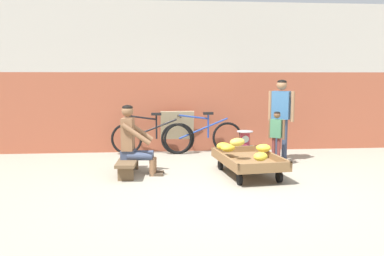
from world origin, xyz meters
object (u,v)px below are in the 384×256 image
Objects in this scene: vendor_seated at (133,140)px; customer_child at (277,132)px; banana_cart at (248,161)px; plastic_crate at (245,155)px; weighing_scale at (245,139)px; bicycle_far_left at (203,136)px; customer_adult at (281,111)px; bicycle_near_left at (151,137)px; low_bench at (128,163)px; shopping_bag at (249,162)px; sign_board at (177,131)px.

customer_child is at bearing 10.64° from vendor_seated.
plastic_crate is (0.17, 0.99, -0.09)m from banana_cart.
weighing_scale reaches higher than banana_cart.
weighing_scale is 0.60m from customer_child.
bicycle_far_left reaches higher than banana_cart.
banana_cart is 1.00× the size of customer_adult.
bicycle_near_left is at bearing 151.01° from customer_child.
low_bench is 4.65× the size of shopping_bag.
vendor_seated is 3.17× the size of plastic_crate.
vendor_seated is 1.30× the size of sign_board.
customer_adult is at bearing 16.28° from low_bench.
sign_board is at bearing 25.41° from bicycle_near_left.
customer_adult reaches higher than bicycle_far_left.
customer_child reaches higher than sign_board.
sign_board is 2.26m from customer_adult.
banana_cart is 1.58× the size of customer_child.
plastic_crate is at bearing 85.34° from shopping_bag.
plastic_crate is 0.73m from customer_child.
banana_cart is 1.06m from customer_child.
customer_adult is 6.38× the size of shopping_bag.
weighing_scale reaches higher than shopping_bag.
plastic_crate is 0.22× the size of bicycle_far_left.
low_bench is at bearing -169.89° from customer_child.
plastic_crate is 1.21m from bicycle_far_left.
customer_child is at bearing -27.12° from plastic_crate.
vendor_seated is at bearing -169.36° from customer_child.
shopping_bag is (-0.74, -0.61, -0.83)m from customer_adult.
banana_cart is at bearing -76.29° from bicycle_far_left.
bicycle_near_left is at bearing 80.77° from vendor_seated.
shopping_bag is at bearing -94.66° from plastic_crate.
plastic_crate is 1.99m from bicycle_near_left.
shopping_bag is (1.96, 0.21, -0.45)m from vendor_seated.
weighing_scale is 0.34× the size of sign_board.
vendor_seated is at bearing -163.05° from customer_adult.
customer_adult reaches higher than sign_board.
bicycle_near_left is at bearing -178.57° from bicycle_far_left.
vendor_seated is 2.02m from shopping_bag.
customer_child is (2.24, -1.24, 0.25)m from bicycle_near_left.
plastic_crate reaches higher than low_bench.
sign_board is at bearing 138.55° from customer_child.
vendor_seated is (0.09, -0.01, 0.37)m from low_bench.
vendor_seated is at bearing 172.06° from banana_cart.
banana_cart is at bearing -133.08° from customer_child.
banana_cart is at bearing -7.94° from vendor_seated.
banana_cart is 0.50m from shopping_bag.
sign_board reaches higher than bicycle_near_left.
bicycle_near_left is 2.57m from customer_child.
bicycle_near_left is 1.00× the size of bicycle_far_left.
bicycle_near_left is (-1.72, 0.98, -0.10)m from weighing_scale.
weighing_scale is (-0.00, -0.00, 0.30)m from plastic_crate.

